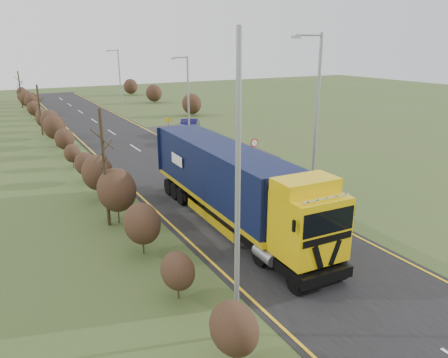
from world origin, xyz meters
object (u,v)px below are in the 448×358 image
streetlight_near (315,113)px  car_blue_sedan (190,126)px  speed_sign (254,148)px  car_red_hatchback (186,136)px  lorry (232,182)px

streetlight_near → car_blue_sedan: bearing=84.4°
car_blue_sedan → speed_sign: 14.50m
car_blue_sedan → streetlight_near: 22.35m
car_red_hatchback → streetlight_near: 18.56m
car_red_hatchback → car_blue_sedan: (2.16, 3.81, 0.11)m
lorry → car_blue_sedan: bearing=72.3°
streetlight_near → speed_sign: size_ratio=4.07×
car_blue_sedan → speed_sign: bearing=114.7°
streetlight_near → speed_sign: bearing=84.1°
lorry → car_blue_sedan: (7.93, 22.60, -1.54)m
streetlight_near → lorry: bearing=-172.0°
streetlight_near → speed_sign: 8.26m
car_red_hatchback → car_blue_sedan: bearing=-105.5°
speed_sign → car_red_hatchback: bearing=94.3°
streetlight_near → car_red_hatchback: bearing=90.1°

